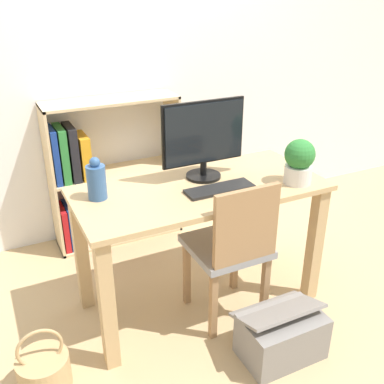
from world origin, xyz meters
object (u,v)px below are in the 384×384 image
object	(u,v)px
keyboard	(220,189)
bookshelf	(92,177)
monitor	(204,136)
vase	(96,181)
potted_plant	(299,161)
storage_box	(281,334)
basket	(44,371)
chair	(232,246)

from	to	relation	value
keyboard	bookshelf	size ratio (longest dim) A/B	0.36
monitor	vase	distance (m)	0.62
vase	potted_plant	distance (m)	1.06
potted_plant	bookshelf	size ratio (longest dim) A/B	0.24
monitor	bookshelf	bearing A→B (deg)	117.81
bookshelf	potted_plant	bearing A→B (deg)	-52.62
keyboard	bookshelf	bearing A→B (deg)	113.05
keyboard	storage_box	size ratio (longest dim) A/B	0.89
keyboard	basket	bearing A→B (deg)	-170.76
monitor	keyboard	distance (m)	0.30
chair	basket	size ratio (longest dim) A/B	2.52
vase	chair	bearing A→B (deg)	-26.58
potted_plant	chair	size ratio (longest dim) A/B	0.29
bookshelf	storage_box	bearing A→B (deg)	-70.25
monitor	basket	size ratio (longest dim) A/B	1.41
keyboard	vase	xyz separation A→B (m)	(-0.60, 0.19, 0.09)
chair	bookshelf	xyz separation A→B (m)	(-0.45, 1.15, 0.04)
monitor	chair	world-z (taller)	monitor
basket	storage_box	bearing A→B (deg)	-15.94
chair	basket	distance (m)	1.10
monitor	potted_plant	bearing A→B (deg)	-34.85
chair	basket	xyz separation A→B (m)	(-1.03, -0.04, -0.38)
chair	basket	bearing A→B (deg)	172.65
chair	bookshelf	size ratio (longest dim) A/B	0.82
keyboard	chair	xyz separation A→B (m)	(0.02, -0.12, -0.29)
monitor	keyboard	size ratio (longest dim) A/B	1.29
keyboard	basket	distance (m)	1.22
keyboard	monitor	bearing A→B (deg)	89.14
chair	bookshelf	bearing A→B (deg)	101.81
vase	chair	distance (m)	0.78
chair	keyboard	bearing A→B (deg)	87.99
chair	vase	bearing A→B (deg)	143.69
chair	potted_plant	bearing A→B (deg)	-6.67
storage_box	chair	bearing A→B (deg)	103.80
potted_plant	bookshelf	distance (m)	1.47
vase	storage_box	xyz separation A→B (m)	(0.70, -0.67, -0.72)
bookshelf	basket	distance (m)	1.39
basket	bookshelf	bearing A→B (deg)	64.27
potted_plant	chair	world-z (taller)	potted_plant
potted_plant	monitor	bearing A→B (deg)	145.15
basket	vase	bearing A→B (deg)	40.25
potted_plant	storage_box	xyz separation A→B (m)	(-0.32, -0.38, -0.75)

